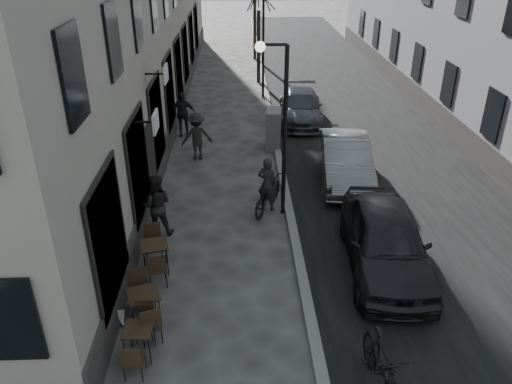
{
  "coord_description": "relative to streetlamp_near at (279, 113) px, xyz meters",
  "views": [
    {
      "loc": [
        -1.3,
        -7.12,
        7.54
      ],
      "look_at": [
        -0.89,
        3.93,
        1.8
      ],
      "focal_mm": 35.0,
      "sensor_mm": 36.0,
      "label": 1
    }
  ],
  "objects": [
    {
      "name": "streetlamp_far",
      "position": [
        0.0,
        12.0,
        0.0
      ],
      "size": [
        0.9,
        0.28,
        5.09
      ],
      "color": "black",
      "rests_on": "ground"
    },
    {
      "name": "car_far",
      "position": [
        1.67,
        8.35,
        -2.5
      ],
      "size": [
        2.19,
        4.65,
        1.31
      ],
      "primitive_type": "imported",
      "rotation": [
        0.0,
        0.0,
        -0.08
      ],
      "color": "#3C3E47",
      "rests_on": "ground"
    },
    {
      "name": "sign_board",
      "position": [
        -3.85,
        -4.5,
        -2.69
      ],
      "size": [
        0.5,
        0.72,
        1.15
      ],
      "rotation": [
        0.0,
        0.0,
        0.18
      ],
      "color": "black",
      "rests_on": "ground"
    },
    {
      "name": "bistro_set_c",
      "position": [
        -3.24,
        -2.81,
        -2.68
      ],
      "size": [
        0.77,
        1.64,
        0.94
      ],
      "rotation": [
        0.0,
        0.0,
        0.22
      ],
      "color": "black",
      "rests_on": "ground"
    },
    {
      "name": "streetlamp_near",
      "position": [
        0.0,
        0.0,
        0.0
      ],
      "size": [
        0.9,
        0.28,
        5.09
      ],
      "color": "black",
      "rests_on": "ground"
    },
    {
      "name": "bicycle",
      "position": [
        -0.28,
        0.27,
        -2.64
      ],
      "size": [
        1.42,
        2.08,
        1.04
      ],
      "primitive_type": "imported",
      "rotation": [
        0.0,
        0.0,
        2.73
      ],
      "color": "black",
      "rests_on": "ground"
    },
    {
      "name": "road",
      "position": [
        4.02,
        10.0,
        -3.16
      ],
      "size": [
        7.3,
        60.0,
        0.0
      ],
      "primitive_type": "cube",
      "color": "black",
      "rests_on": "ground"
    },
    {
      "name": "moped",
      "position": [
        1.37,
        -6.69,
        -2.56
      ],
      "size": [
        0.69,
        2.02,
        1.19
      ],
      "primitive_type": "imported",
      "rotation": [
        0.0,
        0.0,
        0.06
      ],
      "color": "black",
      "rests_on": "ground"
    },
    {
      "name": "pedestrian_near",
      "position": [
        -3.43,
        -1.0,
        -2.26
      ],
      "size": [
        0.89,
        0.7,
        1.79
      ],
      "primitive_type": "imported",
      "rotation": [
        0.0,
        0.0,
        3.16
      ],
      "color": "black",
      "rests_on": "ground"
    },
    {
      "name": "car_mid",
      "position": [
        2.47,
        2.25,
        -2.42
      ],
      "size": [
        1.97,
        4.61,
        1.48
      ],
      "primitive_type": "imported",
      "rotation": [
        0.0,
        0.0,
        -0.09
      ],
      "color": "gray",
      "rests_on": "ground"
    },
    {
      "name": "car_near",
      "position": [
        2.47,
        -2.85,
        -2.36
      ],
      "size": [
        2.25,
        4.84,
        1.6
      ],
      "primitive_type": "imported",
      "rotation": [
        0.0,
        0.0,
        -0.08
      ],
      "color": "black",
      "rests_on": "ground"
    },
    {
      "name": "pedestrian_mid",
      "position": [
        -2.67,
        4.23,
        -2.27
      ],
      "size": [
        1.3,
        0.97,
        1.79
      ],
      "primitive_type": "imported",
      "rotation": [
        0.0,
        0.0,
        3.43
      ],
      "color": "black",
      "rests_on": "ground"
    },
    {
      "name": "bistro_set_b",
      "position": [
        -3.2,
        -4.68,
        -2.68
      ],
      "size": [
        0.94,
        1.61,
        0.92
      ],
      "rotation": [
        0.0,
        0.0,
        0.35
      ],
      "color": "black",
      "rests_on": "ground"
    },
    {
      "name": "cyclist_rider",
      "position": [
        -0.28,
        0.27,
        -2.31
      ],
      "size": [
        0.73,
        0.62,
        1.69
      ],
      "primitive_type": "imported",
      "rotation": [
        0.0,
        0.0,
        2.73
      ],
      "color": "black",
      "rests_on": "ground"
    },
    {
      "name": "kerb",
      "position": [
        0.37,
        10.0,
        -3.1
      ],
      "size": [
        0.25,
        60.0,
        0.12
      ],
      "primitive_type": "cube",
      "color": "gray",
      "rests_on": "ground"
    },
    {
      "name": "pedestrian_far",
      "position": [
        -3.43,
        6.71,
        -2.22
      ],
      "size": [
        1.16,
        0.65,
        1.87
      ],
      "primitive_type": "imported",
      "rotation": [
        0.0,
        0.0,
        0.19
      ],
      "color": "black",
      "rests_on": "ground"
    },
    {
      "name": "bistro_set_a",
      "position": [
        -3.16,
        -5.65,
        -2.73
      ],
      "size": [
        0.59,
        1.42,
        0.83
      ],
      "rotation": [
        0.0,
        0.0,
        -0.03
      ],
      "color": "black",
      "rests_on": "ground"
    },
    {
      "name": "ground",
      "position": [
        0.17,
        -6.0,
        -3.16
      ],
      "size": [
        120.0,
        120.0,
        0.0
      ],
      "primitive_type": "plane",
      "color": "#3D3A38",
      "rests_on": "ground"
    },
    {
      "name": "utility_cabinet",
      "position": [
        0.24,
        5.22,
        -2.39
      ],
      "size": [
        0.66,
        1.07,
        1.53
      ],
      "primitive_type": "cube",
      "rotation": [
        0.0,
        0.0,
        -0.1
      ],
      "color": "slate",
      "rests_on": "ground"
    }
  ]
}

